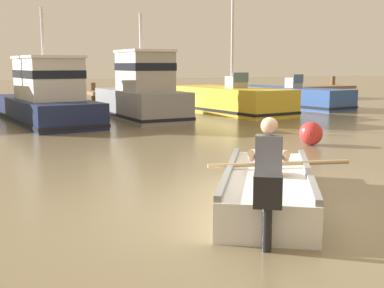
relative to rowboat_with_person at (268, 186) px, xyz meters
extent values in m
plane|color=#7A6B4C|center=(-0.29, -0.07, -0.25)|extent=(120.00, 120.00, 0.00)
cube|color=brown|center=(9.23, 16.23, 0.37)|extent=(14.75, 1.50, 0.16)
cylinder|color=brown|center=(2.25, 16.93, 0.27)|extent=(0.24, 0.24, 1.04)
cylinder|color=brown|center=(9.23, 15.53, 0.39)|extent=(0.24, 0.24, 1.28)
cylinder|color=brown|center=(16.20, 16.93, 0.35)|extent=(0.24, 0.24, 1.19)
cube|color=white|center=(-0.04, -0.06, -0.03)|extent=(2.68, 3.17, 0.44)
cube|color=white|center=(0.95, 1.36, -0.03)|extent=(0.72, 0.68, 0.42)
cube|color=gray|center=(-0.46, 0.24, 0.22)|extent=(1.81, 2.53, 0.08)
cube|color=gray|center=(0.38, -0.35, 0.22)|extent=(1.81, 2.53, 0.08)
cube|color=white|center=(-0.10, -0.14, 0.15)|extent=(0.99, 0.81, 0.06)
cylinder|color=black|center=(-0.99, -1.41, 0.02)|extent=(0.14, 0.14, 0.54)
cube|color=black|center=(-0.99, -1.41, 0.37)|extent=(0.37, 0.36, 0.32)
cube|color=#4C4C51|center=(-0.13, -0.18, 0.45)|extent=(0.40, 0.38, 0.52)
sphere|color=tan|center=(-0.13, -0.18, 0.83)|extent=(0.22, 0.22, 0.22)
cylinder|color=tan|center=(-0.28, -0.01, 0.43)|extent=(0.32, 0.40, 0.23)
cylinder|color=tan|center=(0.08, -0.27, 0.43)|extent=(0.32, 0.40, 0.23)
cylinder|color=tan|center=(0.28, 0.14, 0.25)|extent=(1.93, 0.64, 0.06)
cube|color=#19234C|center=(-0.88, 11.34, 0.13)|extent=(2.50, 6.43, 0.76)
cube|color=black|center=(-0.88, 11.34, -0.12)|extent=(2.54, 6.47, 0.10)
cube|color=silver|center=(-0.83, 10.78, 1.15)|extent=(1.76, 2.76, 1.27)
cube|color=black|center=(-0.83, 10.78, 1.30)|extent=(1.80, 2.79, 0.24)
cube|color=white|center=(-0.83, 10.78, 1.82)|extent=(1.85, 2.90, 0.08)
cylinder|color=silver|center=(-0.86, 11.18, 1.94)|extent=(0.10, 0.10, 2.86)
cube|color=gray|center=(2.25, 10.85, 0.24)|extent=(1.87, 4.71, 0.99)
cube|color=black|center=(2.25, 10.85, -0.08)|extent=(1.91, 4.75, 0.10)
cube|color=#B2ADA3|center=(2.26, 10.43, 1.36)|extent=(1.43, 1.99, 1.26)
cube|color=black|center=(2.26, 10.43, 1.52)|extent=(1.46, 2.02, 0.24)
cube|color=white|center=(2.26, 10.43, 2.03)|extent=(1.50, 2.09, 0.08)
cylinder|color=silver|center=(2.26, 10.74, 2.00)|extent=(0.10, 0.10, 2.54)
cube|color=gold|center=(6.07, 11.34, 0.24)|extent=(2.66, 5.77, 0.98)
cube|color=black|center=(6.07, 11.34, -0.08)|extent=(2.71, 5.81, 0.10)
cube|color=#B2ADA3|center=(6.12, 10.92, 0.94)|extent=(0.76, 0.58, 0.44)
cube|color=slate|center=(6.15, 10.67, 1.12)|extent=(0.71, 0.12, 0.36)
cylinder|color=silver|center=(6.09, 11.20, 2.64)|extent=(0.10, 0.10, 3.83)
cube|color=#2D519E|center=(9.83, 12.84, 0.17)|extent=(2.58, 6.61, 0.85)
cube|color=black|center=(9.83, 12.84, -0.10)|extent=(2.63, 6.65, 0.10)
cube|color=#B2ADA3|center=(9.90, 12.36, 0.82)|extent=(0.66, 0.58, 0.44)
cube|color=slate|center=(9.94, 12.10, 1.00)|extent=(0.59, 0.12, 0.36)
sphere|color=red|center=(3.76, 3.70, 0.02)|extent=(0.54, 0.54, 0.54)
camera|label=1|loc=(-3.77, -5.36, 1.59)|focal=46.95mm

